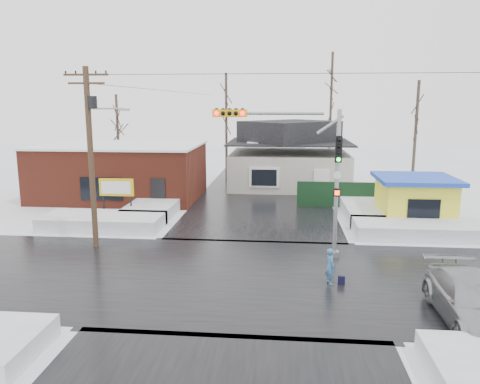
# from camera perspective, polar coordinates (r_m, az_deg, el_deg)

# --- Properties ---
(ground) EXTENTS (120.00, 120.00, 0.00)m
(ground) POSITION_cam_1_polar(r_m,az_deg,el_deg) (20.19, 0.70, -10.33)
(ground) COLOR white
(ground) RESTS_ON ground
(road_ns) EXTENTS (10.00, 120.00, 0.02)m
(road_ns) POSITION_cam_1_polar(r_m,az_deg,el_deg) (20.18, 0.70, -10.30)
(road_ns) COLOR black
(road_ns) RESTS_ON ground
(road_ew) EXTENTS (120.00, 10.00, 0.02)m
(road_ew) POSITION_cam_1_polar(r_m,az_deg,el_deg) (20.18, 0.70, -10.30)
(road_ew) COLOR black
(road_ew) RESTS_ON ground
(snowbank_nw) EXTENTS (7.00, 3.00, 0.80)m
(snowbank_nw) POSITION_cam_1_polar(r_m,az_deg,el_deg) (28.66, -16.37, -3.49)
(snowbank_nw) COLOR white
(snowbank_nw) RESTS_ON ground
(snowbank_ne) EXTENTS (7.00, 3.00, 0.80)m
(snowbank_ne) POSITION_cam_1_polar(r_m,az_deg,el_deg) (27.70, 20.91, -4.27)
(snowbank_ne) COLOR white
(snowbank_ne) RESTS_ON ground
(snowbank_nside_w) EXTENTS (3.00, 8.00, 0.80)m
(snowbank_nside_w) POSITION_cam_1_polar(r_m,az_deg,el_deg) (32.65, -9.89, -1.46)
(snowbank_nside_w) COLOR white
(snowbank_nside_w) RESTS_ON ground
(snowbank_nside_e) EXTENTS (3.00, 8.00, 0.80)m
(snowbank_nside_e) POSITION_cam_1_polar(r_m,az_deg,el_deg) (31.99, 15.11, -1.94)
(snowbank_nside_e) COLOR white
(snowbank_nside_e) RESTS_ON ground
(traffic_signal) EXTENTS (6.05, 0.68, 7.00)m
(traffic_signal) POSITION_cam_1_polar(r_m,az_deg,el_deg) (21.91, 7.73, 3.55)
(traffic_signal) COLOR gray
(traffic_signal) RESTS_ON ground
(utility_pole) EXTENTS (3.15, 0.44, 9.00)m
(utility_pole) POSITION_cam_1_polar(r_m,az_deg,el_deg) (24.27, -17.64, 5.21)
(utility_pole) COLOR #382619
(utility_pole) RESTS_ON ground
(brick_building) EXTENTS (12.20, 8.20, 4.12)m
(brick_building) POSITION_cam_1_polar(r_m,az_deg,el_deg) (37.30, -14.31, 2.52)
(brick_building) COLOR maroon
(brick_building) RESTS_ON ground
(marquee_sign) EXTENTS (2.20, 0.21, 2.55)m
(marquee_sign) POSITION_cam_1_polar(r_m,az_deg,el_deg) (30.62, -14.82, 0.41)
(marquee_sign) COLOR black
(marquee_sign) RESTS_ON ground
(house) EXTENTS (10.40, 8.40, 5.76)m
(house) POSITION_cam_1_polar(r_m,az_deg,el_deg) (41.02, 6.02, 4.30)
(house) COLOR beige
(house) RESTS_ON ground
(kiosk) EXTENTS (4.60, 4.60, 2.88)m
(kiosk) POSITION_cam_1_polar(r_m,az_deg,el_deg) (30.40, 20.48, -0.87)
(kiosk) COLOR yellow
(kiosk) RESTS_ON ground
(fence) EXTENTS (8.00, 0.12, 1.80)m
(fence) POSITION_cam_1_polar(r_m,az_deg,el_deg) (33.75, 13.75, -0.35)
(fence) COLOR black
(fence) RESTS_ON ground
(tree_far_left) EXTENTS (3.00, 3.00, 10.00)m
(tree_far_left) POSITION_cam_1_polar(r_m,az_deg,el_deg) (45.09, -1.70, 11.74)
(tree_far_left) COLOR #332821
(tree_far_left) RESTS_ON ground
(tree_far_mid) EXTENTS (3.00, 3.00, 12.00)m
(tree_far_mid) POSITION_cam_1_polar(r_m,az_deg,el_deg) (47.02, 11.14, 13.45)
(tree_far_mid) COLOR #332821
(tree_far_mid) RESTS_ON ground
(tree_far_right) EXTENTS (3.00, 3.00, 9.00)m
(tree_far_right) POSITION_cam_1_polar(r_m,az_deg,el_deg) (40.15, 20.83, 10.01)
(tree_far_right) COLOR #332821
(tree_far_right) RESTS_ON ground
(tree_far_west) EXTENTS (3.00, 3.00, 8.00)m
(tree_far_west) POSITION_cam_1_polar(r_m,az_deg,el_deg) (45.49, -14.79, 9.38)
(tree_far_west) COLOR #332821
(tree_far_west) RESTS_ON ground
(pedestrian) EXTENTS (0.52, 0.63, 1.50)m
(pedestrian) POSITION_cam_1_polar(r_m,az_deg,el_deg) (19.54, 10.93, -8.92)
(pedestrian) COLOR teal
(pedestrian) RESTS_ON ground
(car) EXTENTS (2.21, 5.40, 1.57)m
(car) POSITION_cam_1_polar(r_m,az_deg,el_deg) (17.78, 26.51, -11.84)
(car) COLOR #9EA1A5
(car) RESTS_ON ground
(shopping_bag) EXTENTS (0.30, 0.17, 0.35)m
(shopping_bag) POSITION_cam_1_polar(r_m,az_deg,el_deg) (19.76, 12.26, -10.53)
(shopping_bag) COLOR black
(shopping_bag) RESTS_ON ground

